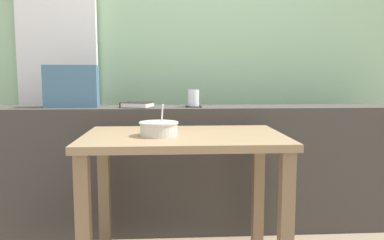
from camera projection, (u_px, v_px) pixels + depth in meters
name	position (u px, v px, depth m)	size (l,w,h in m)	color
outdoor_backdrop	(189.00, 21.00, 2.90)	(4.80, 0.08, 2.80)	#9EC699
curtain_left_panel	(57.00, 40.00, 2.77)	(0.56, 0.06, 2.50)	white
dark_console_ledge	(193.00, 168.00, 2.50)	(2.80, 0.32, 0.80)	#423D38
breakfast_table	(184.00, 160.00, 1.90)	(0.97, 0.63, 0.71)	#826849
coaster_square	(193.00, 106.00, 2.43)	(0.10, 0.10, 0.01)	black
juice_glass	(193.00, 99.00, 2.42)	(0.07, 0.07, 0.10)	white
closed_book	(137.00, 105.00, 2.39)	(0.21, 0.19, 0.03)	black
throw_pillow	(72.00, 86.00, 2.39)	(0.32, 0.14, 0.26)	#426B84
soup_bowl	(159.00, 129.00, 1.84)	(0.19, 0.19, 0.15)	beige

